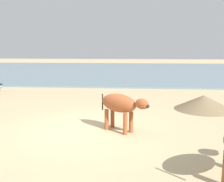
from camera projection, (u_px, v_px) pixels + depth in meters
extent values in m
plane|color=tan|center=(87.00, 130.00, 6.88)|extent=(80.00, 80.00, 0.00)
cube|color=slate|center=(120.00, 71.00, 23.59)|extent=(60.00, 20.00, 0.08)
ellipsoid|color=#9E4C28|center=(119.00, 103.00, 6.71)|extent=(1.12, 0.99, 0.47)
ellipsoid|color=#9E4C28|center=(142.00, 104.00, 6.24)|extent=(0.41, 0.38, 0.25)
sphere|color=#2D2119|center=(147.00, 106.00, 6.14)|extent=(0.14, 0.14, 0.10)
cylinder|color=#9E4C28|center=(131.00, 122.00, 6.68)|extent=(0.11, 0.11, 0.54)
cylinder|color=#9E4C28|center=(125.00, 124.00, 6.50)|extent=(0.11, 0.11, 0.54)
cylinder|color=#9E4C28|center=(112.00, 118.00, 7.08)|extent=(0.11, 0.11, 0.54)
cylinder|color=#9E4C28|center=(107.00, 120.00, 6.91)|extent=(0.11, 0.11, 0.54)
cylinder|color=#2D2119|center=(103.00, 102.00, 7.09)|extent=(0.04, 0.04, 0.44)
cone|color=#7A6647|center=(204.00, 102.00, 9.12)|extent=(2.27, 2.27, 0.50)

